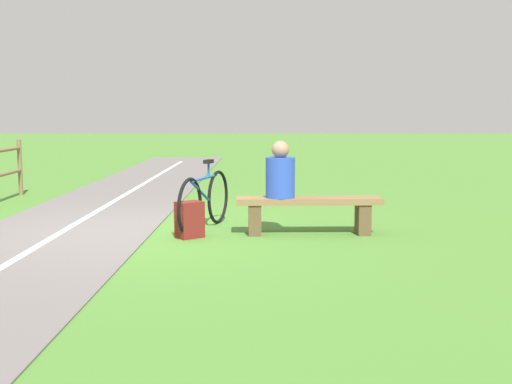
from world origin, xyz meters
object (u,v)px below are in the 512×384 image
object	(u,v)px
bicycle	(205,200)
backpack	(189,220)
person_seated	(280,174)
bench	(309,209)

from	to	relation	value
bicycle	backpack	bearing A→B (deg)	1.76
bicycle	person_seated	bearing A→B (deg)	88.10
backpack	bicycle	bearing A→B (deg)	-105.12
bench	backpack	size ratio (longest dim) A/B	4.09
person_seated	backpack	distance (m)	1.29
bicycle	backpack	world-z (taller)	bicycle
person_seated	bicycle	xyz separation A→B (m)	(0.99, -0.34, -0.39)
bench	backpack	distance (m)	1.54
bench	bicycle	distance (m)	1.41
person_seated	bicycle	world-z (taller)	person_seated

